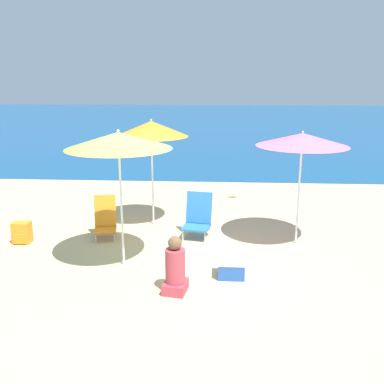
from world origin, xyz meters
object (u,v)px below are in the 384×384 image
(beach_umbrella_orange, at_px, (151,129))
(seagull, at_px, (234,193))
(beach_umbrella_lime, at_px, (119,141))
(backpack_orange, at_px, (22,233))
(beach_umbrella_pink, at_px, (302,140))
(beach_chair_orange, at_px, (105,219))
(cooler_box, at_px, (231,268))
(beach_chair_blue, at_px, (198,216))
(person_seated_near, at_px, (175,269))

(beach_umbrella_orange, height_order, seagull, beach_umbrella_orange)
(beach_umbrella_lime, distance_m, backpack_orange, 3.00)
(beach_umbrella_orange, relative_size, beach_umbrella_pink, 1.05)
(beach_chair_orange, relative_size, seagull, 3.09)
(beach_umbrella_pink, relative_size, beach_chair_orange, 2.58)
(beach_chair_orange, relative_size, cooler_box, 1.97)
(beach_chair_blue, bearing_deg, beach_chair_orange, -164.34)
(beach_umbrella_pink, bearing_deg, beach_umbrella_lime, -158.87)
(beach_umbrella_orange, xyz_separation_m, beach_umbrella_pink, (2.88, -0.93, -0.07))
(cooler_box, bearing_deg, beach_umbrella_pink, 50.07)
(beach_umbrella_pink, height_order, backpack_orange, beach_umbrella_pink)
(beach_umbrella_orange, bearing_deg, beach_chair_blue, -33.69)
(beach_umbrella_lime, height_order, cooler_box, beach_umbrella_lime)
(cooler_box, bearing_deg, beach_chair_blue, 109.07)
(beach_umbrella_orange, height_order, beach_chair_blue, beach_umbrella_orange)
(beach_chair_blue, relative_size, backpack_orange, 2.13)
(beach_umbrella_lime, xyz_separation_m, person_seated_near, (0.96, -0.89, -1.74))
(seagull, bearing_deg, beach_umbrella_orange, -128.74)
(beach_chair_orange, bearing_deg, cooler_box, -45.23)
(beach_chair_orange, relative_size, person_seated_near, 0.96)
(person_seated_near, height_order, backpack_orange, person_seated_near)
(seagull, bearing_deg, beach_chair_orange, -130.59)
(beach_chair_blue, relative_size, person_seated_near, 1.01)
(beach_chair_orange, bearing_deg, beach_umbrella_pink, -13.17)
(beach_chair_orange, bearing_deg, beach_umbrella_orange, 33.32)
(beach_chair_orange, bearing_deg, beach_umbrella_lime, -75.13)
(backpack_orange, bearing_deg, beach_umbrella_orange, 27.94)
(person_seated_near, xyz_separation_m, cooler_box, (0.83, 0.55, -0.21))
(beach_umbrella_lime, height_order, backpack_orange, beach_umbrella_lime)
(person_seated_near, bearing_deg, cooler_box, 43.02)
(beach_umbrella_lime, distance_m, beach_chair_blue, 2.52)
(beach_umbrella_pink, relative_size, beach_chair_blue, 2.45)
(beach_umbrella_orange, bearing_deg, person_seated_near, -75.47)
(beach_umbrella_orange, height_order, beach_umbrella_lime, beach_umbrella_lime)
(cooler_box, xyz_separation_m, seagull, (0.19, 4.69, -0.01))
(person_seated_near, relative_size, backpack_orange, 2.12)
(cooler_box, distance_m, seagull, 4.70)
(beach_umbrella_lime, relative_size, seagull, 8.46)
(beach_chair_blue, distance_m, seagull, 3.03)
(beach_umbrella_orange, distance_m, person_seated_near, 3.53)
(person_seated_near, bearing_deg, beach_umbrella_lime, 146.71)
(beach_umbrella_pink, bearing_deg, cooler_box, -129.93)
(beach_umbrella_lime, xyz_separation_m, seagull, (1.99, 4.36, -1.96))
(backpack_orange, xyz_separation_m, seagull, (4.14, 3.49, -0.06))
(beach_umbrella_pink, bearing_deg, beach_chair_orange, 178.36)
(beach_umbrella_lime, bearing_deg, beach_chair_blue, 50.99)
(beach_umbrella_pink, height_order, cooler_box, beach_umbrella_pink)
(backpack_orange, bearing_deg, cooler_box, -16.97)
(beach_umbrella_lime, height_order, beach_chair_orange, beach_umbrella_lime)
(beach_umbrella_orange, distance_m, beach_chair_blue, 2.03)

